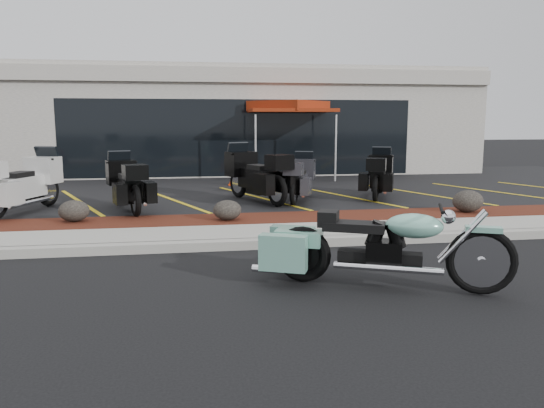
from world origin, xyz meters
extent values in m
plane|color=black|center=(0.00, 0.00, 0.00)|extent=(90.00, 90.00, 0.00)
cube|color=gray|center=(0.00, 0.90, 0.07)|extent=(24.00, 0.25, 0.15)
cube|color=gray|center=(0.00, 1.60, 0.07)|extent=(24.00, 1.20, 0.15)
cube|color=#33170B|center=(0.00, 2.80, 0.08)|extent=(24.00, 1.20, 0.16)
cube|color=black|center=(0.00, 8.20, 0.07)|extent=(26.00, 9.60, 0.15)
cube|color=gray|center=(0.00, 14.50, 2.00)|extent=(18.00, 8.00, 4.00)
cube|color=black|center=(0.00, 10.52, 1.50)|extent=(12.00, 0.06, 2.60)
cube|color=gray|center=(0.00, 10.49, 3.60)|extent=(18.00, 0.30, 0.50)
ellipsoid|color=black|center=(-4.00, 2.95, 0.37)|extent=(0.59, 0.49, 0.42)
ellipsoid|color=black|center=(-1.05, 2.64, 0.36)|extent=(0.56, 0.47, 0.40)
ellipsoid|color=black|center=(4.12, 2.77, 0.39)|extent=(0.66, 0.55, 0.47)
cone|color=#E53907|center=(-0.43, 8.31, 0.40)|extent=(0.34, 0.34, 0.51)
cylinder|color=silver|center=(0.13, 9.09, 1.21)|extent=(0.06, 0.06, 2.13)
cylinder|color=silver|center=(2.69, 8.69, 1.21)|extent=(0.06, 0.06, 2.13)
cylinder|color=silver|center=(0.53, 11.66, 1.21)|extent=(0.06, 0.06, 2.13)
cylinder|color=silver|center=(3.09, 11.25, 1.21)|extent=(0.06, 0.06, 2.13)
cube|color=maroon|center=(1.61, 10.17, 2.42)|extent=(3.17, 3.17, 0.11)
cube|color=maroon|center=(1.61, 10.17, 2.57)|extent=(2.84, 2.84, 0.32)
camera|label=1|loc=(-1.78, -7.65, 2.12)|focal=35.00mm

